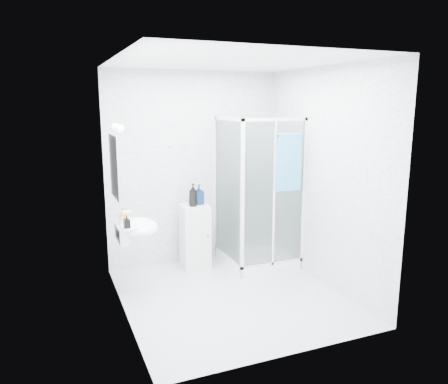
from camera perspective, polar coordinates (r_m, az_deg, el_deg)
name	(u,v)px	position (r m, az deg, el deg)	size (l,w,h in m)	color
room	(232,185)	(4.76, 1.04, 0.95)	(2.40, 2.60, 2.60)	white
shower_enclosure	(255,234)	(5.91, 4.05, -5.48)	(0.90, 0.95, 2.00)	white
wall_basin	(135,228)	(5.02, -11.50, -4.64)	(0.46, 0.56, 0.35)	white
mirror	(114,167)	(4.84, -14.15, 3.18)	(0.02, 0.60, 0.70)	white
vanity_lights	(117,128)	(4.81, -13.80, 8.17)	(0.10, 0.40, 0.08)	silver
wall_hooks	(177,146)	(5.80, -6.16, 5.98)	(0.23, 0.06, 0.03)	silver
storage_cabinet	(195,236)	(5.87, -3.80, -5.79)	(0.37, 0.39, 0.86)	silver
hand_towel	(289,161)	(5.47, 8.46, 4.07)	(0.34, 0.05, 0.72)	#328DBE
shampoo_bottle_a	(193,195)	(5.67, -4.07, -0.39)	(0.12, 0.12, 0.30)	black
shampoo_bottle_b	(199,194)	(5.78, -3.28, -0.33)	(0.12, 0.12, 0.26)	#0B1E46
soap_dispenser_orange	(123,215)	(5.06, -13.01, -2.90)	(0.12, 0.12, 0.15)	orange
soap_dispenser_black	(127,222)	(4.78, -12.59, -3.80)	(0.06, 0.07, 0.14)	black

